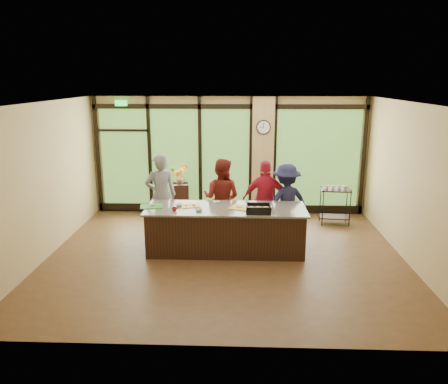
# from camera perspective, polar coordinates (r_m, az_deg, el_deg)

# --- Properties ---
(floor) EXTENTS (7.00, 7.00, 0.00)m
(floor) POSITION_cam_1_polar(r_m,az_deg,el_deg) (8.75, 0.15, -8.41)
(floor) COLOR #4E301B
(floor) RESTS_ON ground
(ceiling) EXTENTS (7.00, 7.00, 0.00)m
(ceiling) POSITION_cam_1_polar(r_m,az_deg,el_deg) (8.07, 0.16, 11.60)
(ceiling) COLOR white
(ceiling) RESTS_ON back_wall
(back_wall) EXTENTS (7.00, 0.00, 7.00)m
(back_wall) POSITION_cam_1_polar(r_m,az_deg,el_deg) (11.22, 0.71, 4.74)
(back_wall) COLOR tan
(back_wall) RESTS_ON floor
(left_wall) EXTENTS (0.00, 6.00, 6.00)m
(left_wall) POSITION_cam_1_polar(r_m,az_deg,el_deg) (9.10, -22.45, 1.29)
(left_wall) COLOR tan
(left_wall) RESTS_ON floor
(right_wall) EXTENTS (0.00, 6.00, 6.00)m
(right_wall) POSITION_cam_1_polar(r_m,az_deg,el_deg) (8.88, 23.36, 0.89)
(right_wall) COLOR tan
(right_wall) RESTS_ON floor
(window_wall) EXTENTS (6.90, 0.12, 3.00)m
(window_wall) POSITION_cam_1_polar(r_m,az_deg,el_deg) (11.19, 1.54, 4.16)
(window_wall) COLOR tan
(window_wall) RESTS_ON floor
(island_base) EXTENTS (3.10, 1.00, 0.88)m
(island_base) POSITION_cam_1_polar(r_m,az_deg,el_deg) (8.87, 0.22, -5.04)
(island_base) COLOR black
(island_base) RESTS_ON floor
(countertop) EXTENTS (3.20, 1.10, 0.04)m
(countertop) POSITION_cam_1_polar(r_m,az_deg,el_deg) (8.73, 0.22, -2.19)
(countertop) COLOR gray
(countertop) RESTS_ON island_base
(wall_clock) EXTENTS (0.36, 0.04, 0.36)m
(wall_clock) POSITION_cam_1_polar(r_m,az_deg,el_deg) (11.00, 5.18, 8.42)
(wall_clock) COLOR black
(wall_clock) RESTS_ON window_wall
(cook_left) EXTENTS (0.79, 0.64, 1.87)m
(cook_left) POSITION_cam_1_polar(r_m,az_deg,el_deg) (9.66, -8.23, -0.48)
(cook_left) COLOR slate
(cook_left) RESTS_ON floor
(cook_midleft) EXTENTS (1.02, 0.90, 1.77)m
(cook_midleft) POSITION_cam_1_polar(r_m,az_deg,el_deg) (9.56, -0.35, -0.81)
(cook_midleft) COLOR maroon
(cook_midleft) RESTS_ON floor
(cook_midright) EXTENTS (1.03, 0.45, 1.73)m
(cook_midright) POSITION_cam_1_polar(r_m,az_deg,el_deg) (9.54, 5.44, -1.02)
(cook_midright) COLOR #B01B32
(cook_midright) RESTS_ON floor
(cook_right) EXTENTS (1.23, 0.98, 1.67)m
(cook_right) POSITION_cam_1_polar(r_m,az_deg,el_deg) (9.56, 8.09, -1.26)
(cook_right) COLOR #1C1C3D
(cook_right) RESTS_ON floor
(roasting_pan) EXTENTS (0.48, 0.38, 0.08)m
(roasting_pan) POSITION_cam_1_polar(r_m,az_deg,el_deg) (8.43, 4.51, -2.42)
(roasting_pan) COLOR black
(roasting_pan) RESTS_ON countertop
(mixing_bowl) EXTENTS (0.29, 0.29, 0.07)m
(mixing_bowl) POSITION_cam_1_polar(r_m,az_deg,el_deg) (8.60, 5.33, -2.12)
(mixing_bowl) COLOR silver
(mixing_bowl) RESTS_ON countertop
(cutting_board_left) EXTENTS (0.50, 0.40, 0.01)m
(cutting_board_left) POSITION_cam_1_polar(r_m,az_deg,el_deg) (8.92, -9.45, -1.84)
(cutting_board_left) COLOR green
(cutting_board_left) RESTS_ON countertop
(cutting_board_center) EXTENTS (0.45, 0.38, 0.01)m
(cutting_board_center) POSITION_cam_1_polar(r_m,az_deg,el_deg) (8.84, -4.42, -1.84)
(cutting_board_center) COLOR yellow
(cutting_board_center) RESTS_ON countertop
(cutting_board_right) EXTENTS (0.55, 0.49, 0.01)m
(cutting_board_right) POSITION_cam_1_polar(r_m,az_deg,el_deg) (8.70, 2.28, -2.08)
(cutting_board_right) COLOR yellow
(cutting_board_right) RESTS_ON countertop
(prep_bowl_near) EXTENTS (0.17, 0.17, 0.04)m
(prep_bowl_near) POSITION_cam_1_polar(r_m,az_deg,el_deg) (8.87, -5.91, -1.72)
(prep_bowl_near) COLOR white
(prep_bowl_near) RESTS_ON countertop
(prep_bowl_mid) EXTENTS (0.17, 0.17, 0.04)m
(prep_bowl_mid) POSITION_cam_1_polar(r_m,az_deg,el_deg) (8.52, -3.30, -2.35)
(prep_bowl_mid) COLOR white
(prep_bowl_mid) RESTS_ON countertop
(prep_bowl_far) EXTENTS (0.14, 0.14, 0.03)m
(prep_bowl_far) POSITION_cam_1_polar(r_m,az_deg,el_deg) (9.07, -0.90, -1.31)
(prep_bowl_far) COLOR white
(prep_bowl_far) RESTS_ON countertop
(red_ramekin) EXTENTS (0.10, 0.10, 0.08)m
(red_ramekin) POSITION_cam_1_polar(r_m,az_deg,el_deg) (8.55, -6.49, -2.24)
(red_ramekin) COLOR #A41018
(red_ramekin) RESTS_ON countertop
(flower_stand) EXTENTS (0.48, 0.48, 0.81)m
(flower_stand) POSITION_cam_1_polar(r_m,az_deg,el_deg) (11.32, -5.70, -0.92)
(flower_stand) COLOR black
(flower_stand) RESTS_ON floor
(flower_vase) EXTENTS (0.30, 0.30, 0.26)m
(flower_vase) POSITION_cam_1_polar(r_m,az_deg,el_deg) (11.19, -5.77, 1.74)
(flower_vase) COLOR olive
(flower_vase) RESTS_ON flower_stand
(bar_cart) EXTENTS (0.73, 0.46, 0.96)m
(bar_cart) POSITION_cam_1_polar(r_m,az_deg,el_deg) (10.80, 14.32, -1.15)
(bar_cart) COLOR black
(bar_cart) RESTS_ON floor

